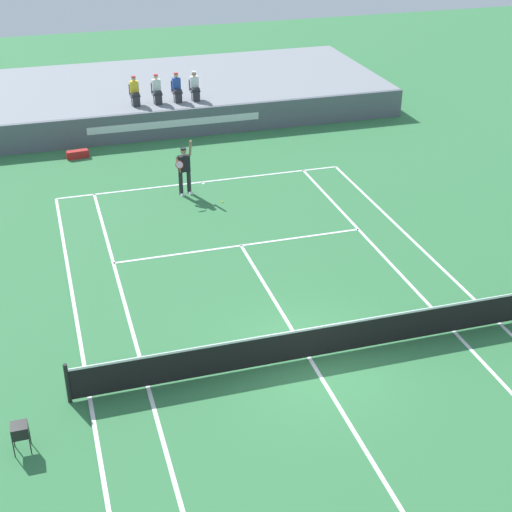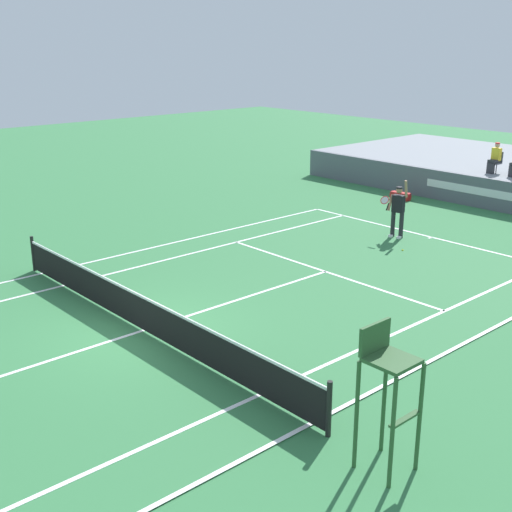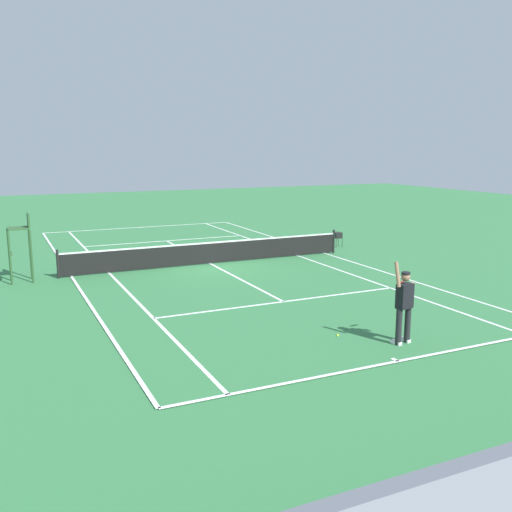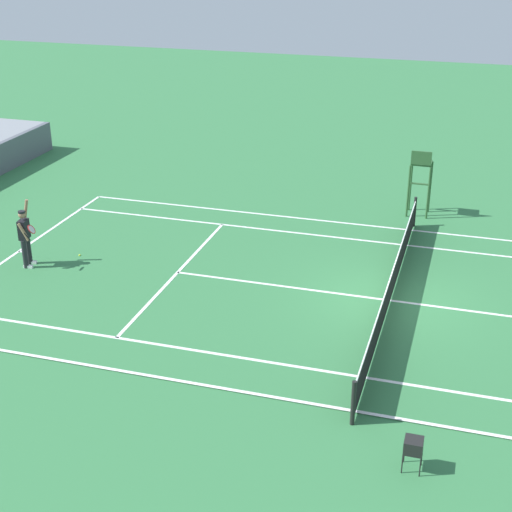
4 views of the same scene
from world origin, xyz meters
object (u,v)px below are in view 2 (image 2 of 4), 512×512
object	(u,v)px
tennis_player	(398,210)
umpire_chair	(387,381)
tennis_ball	(403,250)
spectator_seated_0	(495,158)
equipment_bag	(400,196)

from	to	relation	value
tennis_player	umpire_chair	distance (m)	13.58
tennis_ball	umpire_chair	distance (m)	12.09
tennis_player	umpire_chair	xyz separation A→B (m)	(7.97, -10.98, 0.56)
spectator_seated_0	tennis_ball	bearing A→B (deg)	-78.49
umpire_chair	equipment_bag	distance (m)	19.67
umpire_chair	tennis_player	bearing A→B (deg)	125.99
tennis_player	equipment_bag	bearing A→B (deg)	125.20
spectator_seated_0	tennis_player	size ratio (longest dim) A/B	0.61
spectator_seated_0	umpire_chair	distance (m)	20.29
spectator_seated_0	equipment_bag	size ratio (longest dim) A/B	1.36
spectator_seated_0	tennis_ball	xyz separation A→B (m)	(1.74, -8.53, -1.85)
tennis_player	umpire_chair	world-z (taller)	umpire_chair
tennis_ball	umpire_chair	size ratio (longest dim) A/B	0.03
tennis_player	tennis_ball	world-z (taller)	tennis_player
tennis_ball	umpire_chair	bearing A→B (deg)	-55.19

